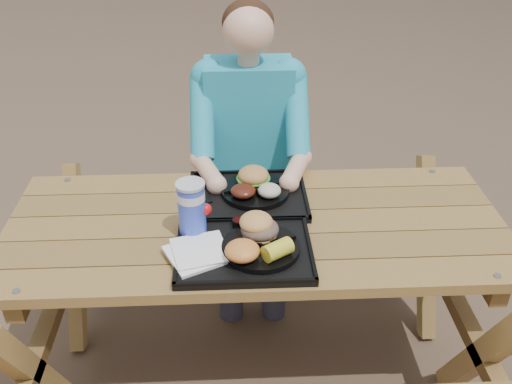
{
  "coord_description": "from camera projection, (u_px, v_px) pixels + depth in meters",
  "views": [
    {
      "loc": [
        -0.08,
        -1.69,
        1.93
      ],
      "look_at": [
        0.0,
        0.0,
        0.88
      ],
      "focal_mm": 40.0,
      "sensor_mm": 36.0,
      "label": 1
    }
  ],
  "objects": [
    {
      "name": "cutlery_far",
      "position": [
        205.0,
        193.0,
        2.19
      ],
      "size": [
        0.06,
        0.15,
        0.01
      ],
      "primitive_type": "cube",
      "rotation": [
        0.0,
        0.0,
        0.24
      ],
      "color": "black",
      "rests_on": "tray_far"
    },
    {
      "name": "ground",
      "position": [
        256.0,
        366.0,
        2.45
      ],
      "size": [
        60.0,
        60.0,
        0.0
      ],
      "primitive_type": "plane",
      "color": "#999999",
      "rests_on": "ground"
    },
    {
      "name": "diner",
      "position": [
        249.0,
        166.0,
        2.64
      ],
      "size": [
        0.48,
        0.84,
        1.28
      ],
      "primitive_type": null,
      "color": "#17A6A0",
      "rests_on": "ground"
    },
    {
      "name": "sandwich",
      "position": [
        260.0,
        220.0,
        1.89
      ],
      "size": [
        0.12,
        0.12,
        0.12
      ],
      "primitive_type": null,
      "color": "#D4954A",
      "rests_on": "plate_near"
    },
    {
      "name": "baked_beans",
      "position": [
        243.0,
        191.0,
        2.12
      ],
      "size": [
        0.09,
        0.09,
        0.04
      ],
      "primitive_type": "ellipsoid",
      "color": "#4E1B0F",
      "rests_on": "plate_far"
    },
    {
      "name": "corn_cob",
      "position": [
        278.0,
        250.0,
        1.81
      ],
      "size": [
        0.13,
        0.13,
        0.06
      ],
      "primitive_type": null,
      "rotation": [
        0.0,
        0.0,
        0.57
      ],
      "color": "yellow",
      "rests_on": "plate_near"
    },
    {
      "name": "plate_near",
      "position": [
        261.0,
        247.0,
        1.88
      ],
      "size": [
        0.26,
        0.26,
        0.02
      ],
      "primitive_type": "cylinder",
      "color": "black",
      "rests_on": "tray_near"
    },
    {
      "name": "condiment_mustard",
      "position": [
        261.0,
        224.0,
        1.99
      ],
      "size": [
        0.05,
        0.05,
        0.03
      ],
      "primitive_type": "cylinder",
      "color": "yellow",
      "rests_on": "tray_near"
    },
    {
      "name": "potato_salad",
      "position": [
        269.0,
        191.0,
        2.12
      ],
      "size": [
        0.09,
        0.09,
        0.05
      ],
      "primitive_type": "ellipsoid",
      "color": "beige",
      "rests_on": "plate_far"
    },
    {
      "name": "burger",
      "position": [
        253.0,
        172.0,
        2.18
      ],
      "size": [
        0.12,
        0.12,
        0.11
      ],
      "primitive_type": null,
      "color": "#BC8242",
      "rests_on": "plate_far"
    },
    {
      "name": "tray_near",
      "position": [
        244.0,
        252.0,
        1.89
      ],
      "size": [
        0.45,
        0.35,
        0.02
      ],
      "primitive_type": "cube",
      "color": "black",
      "rests_on": "picnic_table"
    },
    {
      "name": "picnic_table",
      "position": [
        256.0,
        300.0,
        2.25
      ],
      "size": [
        1.8,
        1.49,
        0.75
      ],
      "primitive_type": null,
      "color": "#999999",
      "rests_on": "ground"
    },
    {
      "name": "tray_far",
      "position": [
        248.0,
        197.0,
        2.19
      ],
      "size": [
        0.45,
        0.35,
        0.02
      ],
      "primitive_type": "cube",
      "color": "black",
      "rests_on": "picnic_table"
    },
    {
      "name": "mac_cheese",
      "position": [
        242.0,
        251.0,
        1.8
      ],
      "size": [
        0.11,
        0.11,
        0.06
      ],
      "primitive_type": "ellipsoid",
      "color": "orange",
      "rests_on": "plate_near"
    },
    {
      "name": "napkin_stack",
      "position": [
        197.0,
        253.0,
        1.86
      ],
      "size": [
        0.24,
        0.24,
        0.02
      ],
      "primitive_type": "cube",
      "rotation": [
        0.0,
        0.0,
        0.46
      ],
      "color": "white",
      "rests_on": "tray_near"
    },
    {
      "name": "condiment_bbq",
      "position": [
        240.0,
        223.0,
        1.99
      ],
      "size": [
        0.05,
        0.05,
        0.03
      ],
      "primitive_type": "cylinder",
      "color": "black",
      "rests_on": "tray_near"
    },
    {
      "name": "plate_far",
      "position": [
        255.0,
        191.0,
        2.18
      ],
      "size": [
        0.26,
        0.26,
        0.02
      ],
      "primitive_type": "cylinder",
      "color": "black",
      "rests_on": "tray_far"
    },
    {
      "name": "soda_cup",
      "position": [
        192.0,
        210.0,
        1.92
      ],
      "size": [
        0.09,
        0.09,
        0.19
      ],
      "primitive_type": "cylinder",
      "color": "blue",
      "rests_on": "tray_near"
    }
  ]
}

